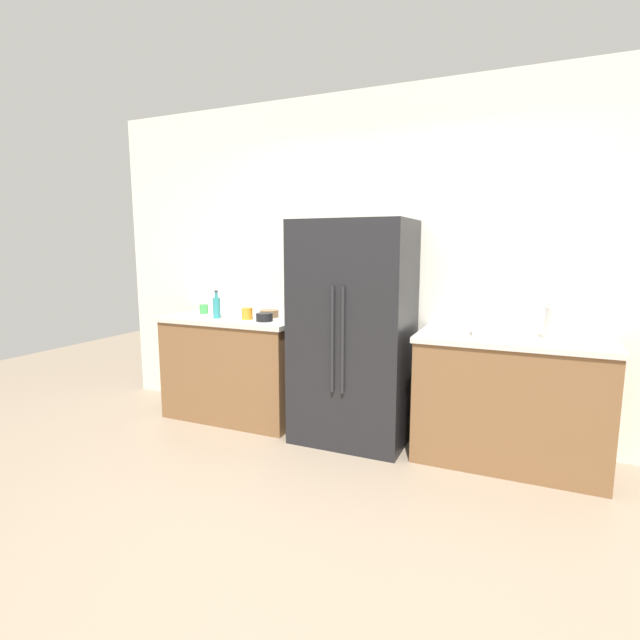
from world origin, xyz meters
TOP-DOWN VIEW (x-y plane):
  - ground_plane at (0.00, 0.00)m, footprint 10.93×10.93m
  - kitchen_back_panel at (0.00, 1.70)m, footprint 5.46×0.10m
  - counter_left at (-1.32, 1.34)m, footprint 1.24×0.62m
  - counter_right at (0.97, 1.34)m, footprint 1.29×0.62m
  - refrigerator at (-0.19, 1.30)m, footprint 0.88×0.67m
  - toaster at (0.85, 1.32)m, footprint 0.26×0.14m
  - rice_cooker at (1.28, 1.37)m, footprint 0.24×0.24m
  - bottle_a at (-1.42, 1.23)m, footprint 0.06×0.06m
  - cup_a at (-1.71, 1.42)m, footprint 0.08×0.08m
  - cup_b at (-1.15, 1.28)m, footprint 0.09×0.09m
  - bowl_a at (-1.03, 1.47)m, footprint 0.17×0.17m
  - bowl_b at (-0.96, 1.25)m, footprint 0.14×0.14m

SIDE VIEW (x-z plane):
  - ground_plane at x=0.00m, z-range 0.00..0.00m
  - counter_right at x=0.97m, z-range 0.00..0.92m
  - counter_left at x=-1.32m, z-range 0.00..0.92m
  - refrigerator at x=-0.19m, z-range 0.00..1.74m
  - bowl_a at x=-1.03m, z-range 0.92..0.98m
  - bowl_b at x=-0.96m, z-range 0.92..0.98m
  - cup_a at x=-1.71m, z-range 0.92..1.00m
  - cup_b at x=-1.15m, z-range 0.92..1.02m
  - toaster at x=0.85m, z-range 0.92..1.10m
  - bottle_a at x=-1.42m, z-range 0.89..1.14m
  - rice_cooker at x=1.28m, z-range 0.91..1.24m
  - kitchen_back_panel at x=0.00m, z-range 0.00..2.78m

